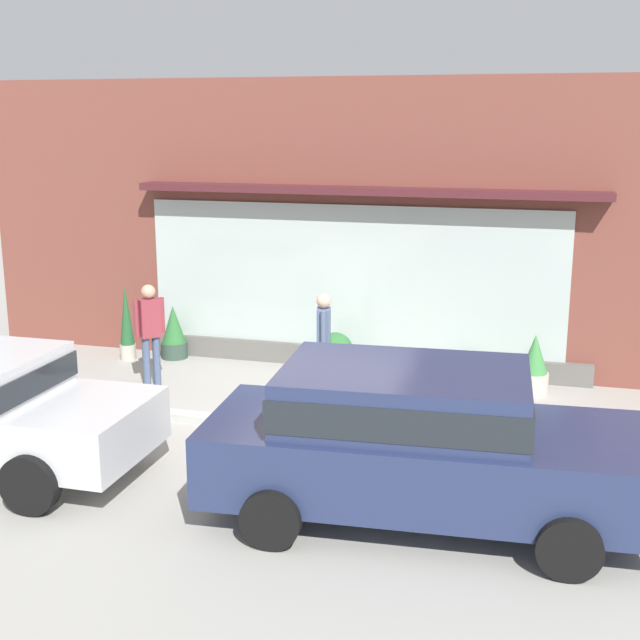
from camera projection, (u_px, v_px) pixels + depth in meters
The scene contains 12 objects.
ground_plane at pixel (315, 429), 11.66m from camera, with size 60.00×60.00×0.00m, color #9E9B93.
curb_strip at pixel (311, 430), 11.46m from camera, with size 14.00×0.24×0.12m, color #B2B2AD.
storefront at pixel (367, 229), 14.09m from camera, with size 14.00×0.81×4.81m.
fire_hydrant at pixel (370, 385), 12.11m from camera, with size 0.41×0.38×0.89m.
pedestrian_with_handbag at pixel (324, 339), 12.69m from camera, with size 0.26×0.64×1.64m.
pedestrian_passerby at pixel (150, 327), 13.26m from camera, with size 0.36×0.39×1.65m.
parked_car_navy at pixel (417, 436), 8.85m from camera, with size 4.70×2.29×1.66m.
potted_plant_trailing_edge at pixel (174, 333), 14.98m from camera, with size 0.47×0.47×0.94m.
potted_plant_window_left at pixel (335, 355), 13.85m from camera, with size 0.59×0.59×0.76m.
potted_plant_window_center at pixel (534, 366), 13.00m from camera, with size 0.45×0.45×0.96m.
potted_plant_by_entrance at pixel (127, 324), 14.85m from camera, with size 0.28×0.28×1.33m.
potted_plant_doorstep at pixel (464, 371), 13.53m from camera, with size 0.32×0.32×0.46m.
Camera 1 is at (3.03, -10.56, 4.19)m, focal length 47.58 mm.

